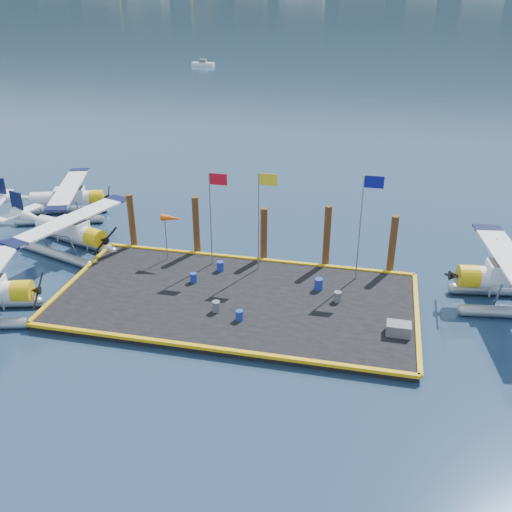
{
  "coord_description": "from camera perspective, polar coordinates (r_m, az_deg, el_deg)",
  "views": [
    {
      "loc": [
        7.2,
        -27.01,
        16.86
      ],
      "look_at": [
        0.74,
        2.0,
        2.16
      ],
      "focal_mm": 40.0,
      "sensor_mm": 36.0,
      "label": 1
    }
  ],
  "objects": [
    {
      "name": "drum_0",
      "position": [
        34.11,
        -6.27,
        -2.16
      ],
      "size": [
        0.41,
        0.41,
        0.58
      ],
      "primitive_type": "cylinder",
      "color": "navy",
      "rests_on": "dock"
    },
    {
      "name": "windsock",
      "position": [
        35.84,
        -8.42,
        3.66
      ],
      "size": [
        1.4,
        0.44,
        3.12
      ],
      "color": "gray",
      "rests_on": "dock"
    },
    {
      "name": "drum_4",
      "position": [
        32.27,
        8.16,
        -4.04
      ],
      "size": [
        0.42,
        0.42,
        0.59
      ],
      "primitive_type": "cylinder",
      "color": "#5A595E",
      "rests_on": "dock"
    },
    {
      "name": "piling_1",
      "position": [
        37.33,
        -5.99,
        2.87
      ],
      "size": [
        0.44,
        0.44,
        4.2
      ],
      "primitive_type": "cylinder",
      "color": "#482C14",
      "rests_on": "ground"
    },
    {
      "name": "flagpole_yellow",
      "position": [
        33.82,
        0.6,
        4.9
      ],
      "size": [
        1.14,
        0.08,
        6.2
      ],
      "color": "gray",
      "rests_on": "dock"
    },
    {
      "name": "flagpole_blue",
      "position": [
        33.13,
        10.82,
        4.27
      ],
      "size": [
        1.14,
        0.08,
        6.5
      ],
      "color": "gray",
      "rests_on": "dock"
    },
    {
      "name": "ground",
      "position": [
        32.65,
        -2.04,
        -4.8
      ],
      "size": [
        4000.0,
        4000.0,
        0.0
      ],
      "primitive_type": "plane",
      "color": "#192B4B",
      "rests_on": "ground"
    },
    {
      "name": "piling_0",
      "position": [
        38.96,
        -12.3,
        3.26
      ],
      "size": [
        0.44,
        0.44,
        4.0
      ],
      "primitive_type": "cylinder",
      "color": "#482C14",
      "rests_on": "ground"
    },
    {
      "name": "piling_4",
      "position": [
        35.68,
        13.47,
        0.93
      ],
      "size": [
        0.44,
        0.44,
        4.0
      ],
      "primitive_type": "cylinder",
      "color": "#482C14",
      "rests_on": "ground"
    },
    {
      "name": "dock",
      "position": [
        32.54,
        -2.05,
        -4.5
      ],
      "size": [
        20.0,
        10.0,
        0.4
      ],
      "primitive_type": "cube",
      "color": "black",
      "rests_on": "ground"
    },
    {
      "name": "piling_2",
      "position": [
        36.32,
        0.79,
        1.99
      ],
      "size": [
        0.44,
        0.44,
        3.8
      ],
      "primitive_type": "cylinder",
      "color": "#482C14",
      "rests_on": "ground"
    },
    {
      "name": "piling_3",
      "position": [
        35.69,
        7.09,
        1.76
      ],
      "size": [
        0.44,
        0.44,
        4.3
      ],
      "primitive_type": "cylinder",
      "color": "#482C14",
      "rests_on": "ground"
    },
    {
      "name": "seaplane_c",
      "position": [
        45.83,
        -18.52,
        5.29
      ],
      "size": [
        8.78,
        9.39,
        3.36
      ],
      "rotation": [
        0.0,
        0.0,
        -1.26
      ],
      "color": "#9BA2A9",
      "rests_on": "ground"
    },
    {
      "name": "drum_5",
      "position": [
        35.25,
        -3.6,
        -1.02
      ],
      "size": [
        0.44,
        0.44,
        0.61
      ],
      "primitive_type": "cylinder",
      "color": "navy",
      "rests_on": "dock"
    },
    {
      "name": "drum_1",
      "position": [
        30.31,
        -1.68,
        -5.95
      ],
      "size": [
        0.4,
        0.4,
        0.57
      ],
      "primitive_type": "cylinder",
      "color": "navy",
      "rests_on": "dock"
    },
    {
      "name": "seaplane_b",
      "position": [
        39.83,
        -18.22,
        2.25
      ],
      "size": [
        9.03,
        9.64,
        3.45
      ],
      "rotation": [
        0.0,
        0.0,
        -1.89
      ],
      "color": "#9BA2A9",
      "rests_on": "ground"
    },
    {
      "name": "drum_2",
      "position": [
        33.29,
        6.28,
        -2.82
      ],
      "size": [
        0.49,
        0.49,
        0.69
      ],
      "primitive_type": "cylinder",
      "color": "navy",
      "rests_on": "dock"
    },
    {
      "name": "drum_3",
      "position": [
        31.09,
        -4.01,
        -5.06
      ],
      "size": [
        0.44,
        0.44,
        0.62
      ],
      "primitive_type": "cylinder",
      "color": "#5A595E",
      "rests_on": "dock"
    },
    {
      "name": "crate",
      "position": [
        30.07,
        14.07,
        -7.08
      ],
      "size": [
        1.24,
        0.83,
        0.62
      ],
      "primitive_type": "cube",
      "color": "#5A595E",
      "rests_on": "dock"
    },
    {
      "name": "flagpole_red",
      "position": [
        34.57,
        -4.29,
        5.1
      ],
      "size": [
        1.14,
        0.08,
        6.0
      ],
      "color": "gray",
      "rests_on": "dock"
    },
    {
      "name": "dock_bumpers",
      "position": [
        32.4,
        -2.06,
        -4.06
      ],
      "size": [
        20.25,
        10.25,
        0.18
      ],
      "primitive_type": null,
      "color": "#DDA50D",
      "rests_on": "dock"
    }
  ]
}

